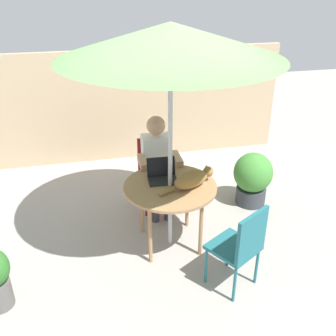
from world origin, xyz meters
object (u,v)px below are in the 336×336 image
object	(u,v)px
person_seated	(157,161)
laptop	(162,173)
chair_occupied	(155,168)
chair_empty	(241,244)
patio_umbrella	(171,41)
cat	(193,179)
patio_table	(170,191)
potted_plant_by_chair	(253,177)

from	to	relation	value
person_seated	laptop	distance (m)	0.53
chair_occupied	chair_empty	size ratio (longest dim) A/B	1.00
chair_occupied	person_seated	world-z (taller)	person_seated
patio_umbrella	person_seated	size ratio (longest dim) A/B	1.90
cat	chair_occupied	bearing A→B (deg)	103.91
patio_umbrella	patio_table	bearing A→B (deg)	0.00
patio_table	chair_occupied	bearing A→B (deg)	90.00
person_seated	laptop	size ratio (longest dim) A/B	3.96
laptop	potted_plant_by_chair	world-z (taller)	laptop
chair_occupied	chair_empty	xyz separation A→B (m)	(0.48, -1.63, 0.00)
patio_umbrella	cat	bearing A→B (deg)	-16.68
person_seated	potted_plant_by_chair	distance (m)	1.25
person_seated	cat	size ratio (longest dim) A/B	1.96
chair_empty	patio_table	bearing A→B (deg)	120.99
chair_occupied	cat	distance (m)	0.97
patio_table	patio_umbrella	distance (m)	1.50
patio_table	chair_empty	world-z (taller)	chair_empty
patio_umbrella	person_seated	distance (m)	1.63
chair_empty	cat	xyz separation A→B (m)	(-0.26, 0.73, 0.30)
chair_empty	laptop	xyz separation A→B (m)	(-0.53, 0.96, 0.28)
chair_empty	person_seated	xyz separation A→B (m)	(-0.48, 1.47, 0.17)
patio_table	person_seated	xyz separation A→B (m)	(0.00, 0.67, 0.02)
laptop	potted_plant_by_chair	xyz separation A→B (m)	(1.26, 0.42, -0.43)
patio_table	cat	size ratio (longest dim) A/B	1.55
potted_plant_by_chair	cat	bearing A→B (deg)	-146.71
patio_umbrella	person_seated	xyz separation A→B (m)	(0.00, 0.67, -1.48)
chair_empty	cat	world-z (taller)	cat
patio_umbrella	cat	size ratio (longest dim) A/B	3.72
person_seated	patio_umbrella	bearing A→B (deg)	-90.00
patio_table	patio_umbrella	size ratio (longest dim) A/B	0.42
chair_empty	potted_plant_by_chair	world-z (taller)	chair_empty
patio_table	cat	distance (m)	0.28
patio_table	potted_plant_by_chair	world-z (taller)	patio_table
chair_empty	laptop	world-z (taller)	laptop
cat	potted_plant_by_chair	distance (m)	1.26
patio_table	chair_occupied	distance (m)	0.84
patio_umbrella	chair_empty	size ratio (longest dim) A/B	2.63
laptop	cat	size ratio (longest dim) A/B	0.49
person_seated	potted_plant_by_chair	xyz separation A→B (m)	(1.20, -0.09, -0.32)
patio_table	laptop	xyz separation A→B (m)	(-0.05, 0.16, 0.13)
chair_occupied	potted_plant_by_chair	size ratio (longest dim) A/B	1.27
patio_umbrella	potted_plant_by_chair	bearing A→B (deg)	25.65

